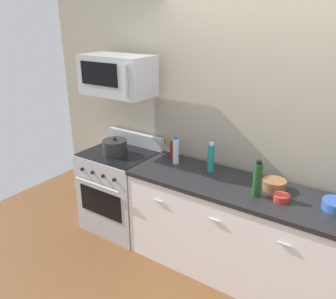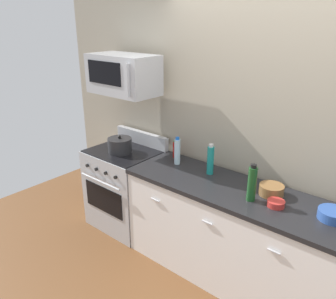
{
  "view_description": "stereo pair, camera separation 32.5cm",
  "coord_description": "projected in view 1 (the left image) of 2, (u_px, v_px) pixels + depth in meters",
  "views": [
    {
      "loc": [
        0.76,
        -2.56,
        2.3
      ],
      "look_at": [
        -0.94,
        -0.05,
        1.12
      ],
      "focal_mm": 36.6,
      "sensor_mm": 36.0,
      "label": 1
    },
    {
      "loc": [
        1.02,
        -2.37,
        2.3
      ],
      "look_at": [
        -0.94,
        -0.05,
        1.12
      ],
      "focal_mm": 36.6,
      "sensor_mm": 36.0,
      "label": 2
    }
  ],
  "objects": [
    {
      "name": "range_oven",
      "position": [
        121.0,
        189.0,
        3.89
      ],
      "size": [
        0.76,
        0.69,
        1.07
      ],
      "color": "#B7BABF",
      "rests_on": "ground_plane"
    },
    {
      "name": "stockpot",
      "position": [
        115.0,
        147.0,
        3.65
      ],
      "size": [
        0.26,
        0.26,
        0.19
      ],
      "color": "#262628",
      "rests_on": "range_oven"
    },
    {
      "name": "bottle_sparkling_teal",
      "position": [
        211.0,
        158.0,
        3.22
      ],
      "size": [
        0.06,
        0.06,
        0.3
      ],
      "color": "#197F7A",
      "rests_on": "countertop_slab"
    },
    {
      "name": "bowl_red_small",
      "position": [
        281.0,
        197.0,
        2.75
      ],
      "size": [
        0.14,
        0.14,
        0.05
      ],
      "color": "#B72D28",
      "rests_on": "countertop_slab"
    },
    {
      "name": "bottle_hot_sauce_red",
      "position": [
        172.0,
        149.0,
        3.58
      ],
      "size": [
        0.05,
        0.05,
        0.19
      ],
      "color": "#B21914",
      "rests_on": "countertop_slab"
    },
    {
      "name": "bowl_wooden_salad",
      "position": [
        274.0,
        184.0,
        2.92
      ],
      "size": [
        0.2,
        0.2,
        0.09
      ],
      "color": "brown",
      "rests_on": "countertop_slab"
    },
    {
      "name": "ground_plane",
      "position": [
        254.0,
        280.0,
        3.2
      ],
      "size": [
        6.71,
        6.71,
        0.0
      ],
      "primitive_type": "plane",
      "color": "brown"
    },
    {
      "name": "counter_unit",
      "position": [
        259.0,
        239.0,
        3.04
      ],
      "size": [
        2.5,
        0.66,
        0.92
      ],
      "color": "white",
      "rests_on": "ground_plane"
    },
    {
      "name": "microwave",
      "position": [
        117.0,
        75.0,
        3.46
      ],
      "size": [
        0.74,
        0.44,
        0.4
      ],
      "color": "#B7BABF"
    },
    {
      "name": "bottle_wine_green",
      "position": [
        257.0,
        179.0,
        2.78
      ],
      "size": [
        0.07,
        0.07,
        0.31
      ],
      "color": "#19471E",
      "rests_on": "countertop_slab"
    },
    {
      "name": "back_wall",
      "position": [
        285.0,
        132.0,
        3.03
      ],
      "size": [
        5.59,
        0.1,
        2.7
      ],
      "primitive_type": "cube",
      "color": "#9E937F",
      "rests_on": "ground_plane"
    },
    {
      "name": "bottle_water_clear",
      "position": [
        176.0,
        151.0,
        3.4
      ],
      "size": [
        0.06,
        0.06,
        0.28
      ],
      "color": "silver",
      "rests_on": "countertop_slab"
    },
    {
      "name": "bowl_blue_mixing",
      "position": [
        336.0,
        205.0,
        2.61
      ],
      "size": [
        0.21,
        0.21,
        0.07
      ],
      "color": "#2D519E",
      "rests_on": "countertop_slab"
    }
  ]
}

